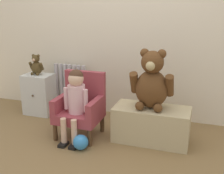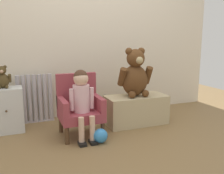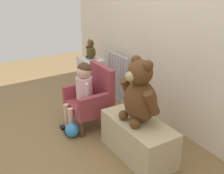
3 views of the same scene
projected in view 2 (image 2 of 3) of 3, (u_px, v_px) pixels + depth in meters
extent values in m
plane|color=brown|center=(121.00, 150.00, 2.30)|extent=(6.00, 6.00, 0.00)
cube|color=beige|center=(83.00, 24.00, 3.20)|extent=(3.80, 0.05, 2.40)
cylinder|color=#B4AFB5|center=(19.00, 99.00, 2.96)|extent=(0.05, 0.05, 0.57)
cylinder|color=#B4AFB5|center=(24.00, 99.00, 2.98)|extent=(0.05, 0.05, 0.57)
cylinder|color=#B4AFB5|center=(30.00, 98.00, 3.00)|extent=(0.05, 0.05, 0.57)
cylinder|color=#B4AFB5|center=(35.00, 98.00, 3.02)|extent=(0.05, 0.05, 0.57)
cylinder|color=#B4AFB5|center=(40.00, 97.00, 3.05)|extent=(0.05, 0.05, 0.57)
cylinder|color=#B4AFB5|center=(45.00, 97.00, 3.07)|extent=(0.05, 0.05, 0.57)
cylinder|color=#B4AFB5|center=(51.00, 97.00, 3.09)|extent=(0.05, 0.05, 0.57)
cube|color=#B4AFB5|center=(36.00, 121.00, 3.08)|extent=(0.43, 0.05, 0.02)
cube|color=silver|center=(7.00, 110.00, 2.73)|extent=(0.34, 0.25, 0.49)
sphere|color=#4C3823|center=(6.00, 111.00, 2.60)|extent=(0.02, 0.02, 0.02)
cube|color=#913841|center=(81.00, 115.00, 2.62)|extent=(0.43, 0.40, 0.10)
cube|color=#913841|center=(76.00, 90.00, 2.73)|extent=(0.43, 0.06, 0.37)
cube|color=#913841|center=(63.00, 106.00, 2.53)|extent=(0.06, 0.40, 0.14)
cube|color=#913841|center=(98.00, 102.00, 2.66)|extent=(0.06, 0.40, 0.14)
cylinder|color=#4C331E|center=(67.00, 136.00, 2.42)|extent=(0.04, 0.04, 0.17)
cylinder|color=#4C331E|center=(103.00, 131.00, 2.56)|extent=(0.04, 0.04, 0.17)
cylinder|color=#4C331E|center=(61.00, 125.00, 2.73)|extent=(0.04, 0.04, 0.17)
cylinder|color=#4C331E|center=(93.00, 121.00, 2.86)|extent=(0.04, 0.04, 0.17)
cylinder|color=beige|center=(81.00, 98.00, 2.54)|extent=(0.17, 0.17, 0.28)
sphere|color=#D8AD8E|center=(81.00, 79.00, 2.50)|extent=(0.15, 0.15, 0.15)
sphere|color=#472D1E|center=(81.00, 77.00, 2.51)|extent=(0.14, 0.14, 0.14)
cylinder|color=#D8AD8E|center=(81.00, 130.00, 2.40)|extent=(0.06, 0.06, 0.24)
cube|color=black|center=(82.00, 144.00, 2.41)|extent=(0.07, 0.11, 0.03)
cylinder|color=#D8AD8E|center=(92.00, 128.00, 2.44)|extent=(0.06, 0.06, 0.24)
cube|color=black|center=(93.00, 142.00, 2.45)|extent=(0.07, 0.11, 0.03)
cylinder|color=beige|center=(72.00, 100.00, 2.49)|extent=(0.04, 0.04, 0.22)
cylinder|color=beige|center=(92.00, 98.00, 2.56)|extent=(0.04, 0.04, 0.22)
cube|color=tan|center=(136.00, 110.00, 3.00)|extent=(0.73, 0.35, 0.34)
ellipsoid|color=#563419|center=(135.00, 80.00, 2.95)|extent=(0.31, 0.27, 0.37)
sphere|color=#563419|center=(136.00, 58.00, 2.88)|extent=(0.21, 0.21, 0.21)
sphere|color=tan|center=(139.00, 60.00, 2.80)|extent=(0.08, 0.08, 0.08)
sphere|color=#563419|center=(129.00, 51.00, 2.85)|extent=(0.08, 0.08, 0.08)
sphere|color=#563419|center=(141.00, 51.00, 2.91)|extent=(0.08, 0.08, 0.08)
cylinder|color=#563419|center=(122.00, 77.00, 2.86)|extent=(0.08, 0.16, 0.23)
cylinder|color=#563419|center=(148.00, 75.00, 2.98)|extent=(0.08, 0.16, 0.23)
sphere|color=#563419|center=(132.00, 95.00, 2.84)|extent=(0.08, 0.08, 0.08)
sphere|color=#563419|center=(145.00, 93.00, 2.90)|extent=(0.08, 0.08, 0.08)
ellipsoid|color=#46371B|center=(3.00, 81.00, 2.67)|extent=(0.13, 0.12, 0.16)
sphere|color=#46371B|center=(2.00, 70.00, 2.65)|extent=(0.09, 0.09, 0.09)
sphere|color=tan|center=(2.00, 71.00, 2.61)|extent=(0.04, 0.04, 0.04)
sphere|color=#46371B|center=(5.00, 67.00, 2.66)|extent=(0.04, 0.04, 0.04)
cylinder|color=#46371B|center=(10.00, 78.00, 2.69)|extent=(0.03, 0.07, 0.10)
sphere|color=#46371B|center=(7.00, 87.00, 2.65)|extent=(0.04, 0.04, 0.04)
sphere|color=#3282C8|center=(100.00, 136.00, 2.46)|extent=(0.14, 0.14, 0.14)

